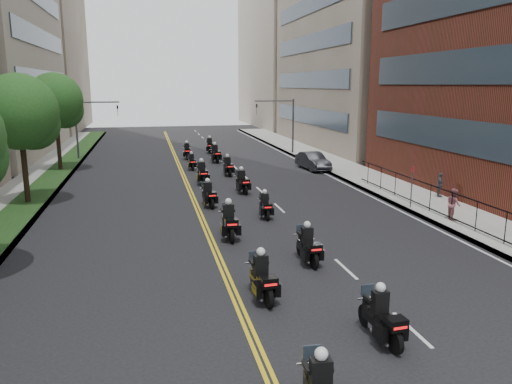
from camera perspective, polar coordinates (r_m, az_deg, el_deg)
sidewalk_right at (r=36.58m, az=14.05°, el=0.90°), size 4.00×90.00×0.15m
sidewalk_left at (r=33.77m, az=-25.56°, el=-0.86°), size 4.00×90.00×0.15m
grass_strip at (r=33.58m, az=-24.25°, el=-0.64°), size 2.00×90.00×0.04m
building_right_tan at (r=61.27m, az=13.22°, el=19.39°), size 15.11×28.00×30.00m
building_right_far at (r=89.07m, az=4.58°, el=16.02°), size 15.00×28.00×26.00m
building_left_far at (r=87.17m, az=-25.06°, el=15.04°), size 16.00×28.00×26.00m
iron_fence at (r=25.11m, az=25.21°, el=-3.06°), size 0.05×28.00×1.50m
traffic_signal_right at (r=51.07m, az=3.22°, el=8.46°), size 4.09×0.20×5.60m
traffic_signal_left at (r=49.51m, az=-18.78°, el=7.72°), size 4.09×0.20×5.60m
motorcycle_1 at (r=14.66m, az=14.16°, el=-13.85°), size 0.59×2.26×1.67m
motorcycle_2 at (r=16.78m, az=0.69°, el=-9.92°), size 0.60×2.36×1.74m
motorcycle_3 at (r=20.11m, az=5.96°, el=-6.24°), size 0.54×2.29×1.69m
motorcycle_4 at (r=23.16m, az=-3.09°, el=-3.52°), size 0.59×2.53×1.87m
motorcycle_5 at (r=26.70m, az=1.04°, el=-1.68°), size 0.50×2.07×1.53m
motorcycle_6 at (r=29.26m, az=-5.46°, el=-0.39°), size 0.68×2.26×1.67m
motorcycle_7 at (r=32.82m, az=-1.61°, el=1.09°), size 0.64×2.36×1.74m
motorcycle_8 at (r=35.92m, az=-6.20°, el=2.06°), size 0.59×2.51×1.85m
motorcycle_9 at (r=39.18m, az=-3.24°, el=2.87°), size 0.56×2.30×1.69m
motorcycle_10 at (r=42.21m, az=-7.37°, el=3.37°), size 0.50×2.07×1.53m
motorcycle_11 at (r=45.90m, az=-4.68°, el=4.31°), size 0.68×2.53×1.87m
motorcycle_12 at (r=48.42m, az=-7.89°, el=4.59°), size 0.55×2.37×1.75m
motorcycle_13 at (r=52.30m, az=-5.31°, el=5.23°), size 0.57×2.45×1.81m
parked_sedan at (r=42.13m, az=6.52°, el=3.54°), size 1.92×4.51×1.45m
pedestrian_b at (r=27.68m, az=21.63°, el=-1.28°), size 0.73×0.88×1.63m
pedestrian_c at (r=32.93m, az=20.25°, el=0.78°), size 0.65×0.97×1.53m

